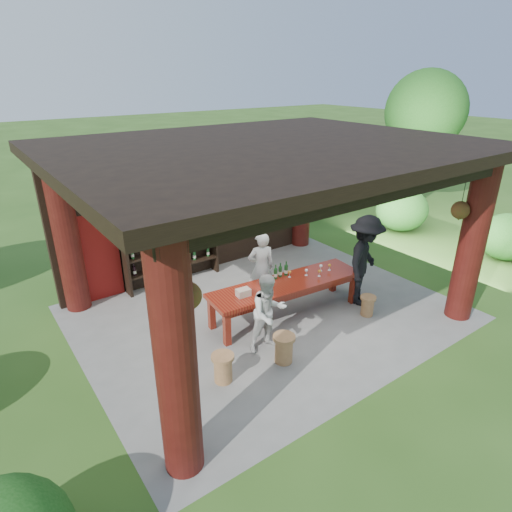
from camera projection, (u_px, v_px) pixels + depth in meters
ground at (267, 312)px, 9.02m from camera, size 90.00×90.00×0.00m
pavilion at (255, 210)px, 8.48m from camera, size 7.50×6.00×3.60m
wine_shelf at (171, 242)px, 9.93m from camera, size 2.30×0.35×2.02m
tasting_table at (286, 287)px, 8.68m from camera, size 3.37×1.13×0.75m
stool_near_left at (284, 348)px, 7.38m from camera, size 0.40×0.40×0.52m
stool_near_right at (367, 305)px, 8.83m from camera, size 0.33×0.33×0.43m
stool_far_left at (223, 367)px, 6.92m from camera, size 0.38×0.38×0.50m
host at (261, 268)px, 9.15m from camera, size 0.68×0.57×1.60m
guest_woman at (269, 313)px, 7.57m from camera, size 0.77×0.63×1.47m
guest_man at (365, 261)px, 9.03m from camera, size 1.48×1.24×1.98m
table_bottles at (281, 270)px, 8.81m from camera, size 0.36×0.10×0.31m
table_glasses at (313, 271)px, 8.96m from camera, size 0.98×0.40×0.15m
napkin_basket at (243, 292)px, 8.09m from camera, size 0.27×0.20×0.14m
shrubs at (298, 258)px, 10.25m from camera, size 14.67×8.88×1.36m
trees at (345, 129)px, 10.46m from camera, size 21.79×10.80×4.80m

